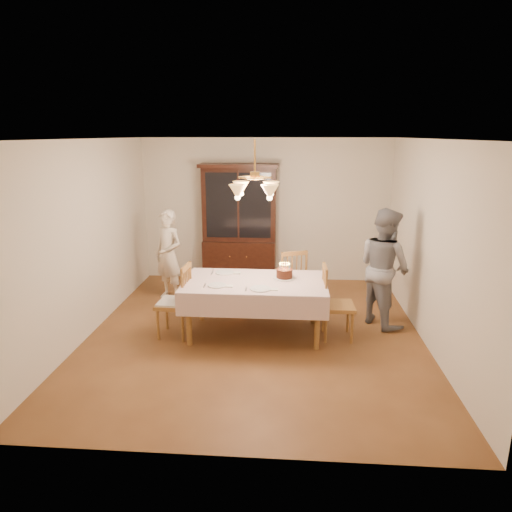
# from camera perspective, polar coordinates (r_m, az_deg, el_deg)

# --- Properties ---
(ground) EXTENTS (5.00, 5.00, 0.00)m
(ground) POSITION_cam_1_polar(r_m,az_deg,el_deg) (6.38, -0.14, -9.62)
(ground) COLOR brown
(ground) RESTS_ON ground
(room_shell) EXTENTS (5.00, 5.00, 5.00)m
(room_shell) POSITION_cam_1_polar(r_m,az_deg,el_deg) (5.90, -0.15, 4.49)
(room_shell) COLOR white
(room_shell) RESTS_ON ground
(dining_table) EXTENTS (1.90, 1.10, 0.76)m
(dining_table) POSITION_cam_1_polar(r_m,az_deg,el_deg) (6.13, -0.14, -3.80)
(dining_table) COLOR brown
(dining_table) RESTS_ON ground
(china_hutch) EXTENTS (1.38, 0.54, 2.16)m
(china_hutch) POSITION_cam_1_polar(r_m,az_deg,el_deg) (8.25, -2.07, 3.69)
(china_hutch) COLOR black
(china_hutch) RESTS_ON ground
(chair_far_side) EXTENTS (0.56, 0.55, 1.00)m
(chair_far_side) POSITION_cam_1_polar(r_m,az_deg,el_deg) (6.99, 4.22, -3.51)
(chair_far_side) COLOR brown
(chair_far_side) RESTS_ON ground
(chair_left_end) EXTENTS (0.45, 0.47, 1.00)m
(chair_left_end) POSITION_cam_1_polar(r_m,az_deg,el_deg) (6.25, -10.17, -5.90)
(chair_left_end) COLOR brown
(chair_left_end) RESTS_ON ground
(chair_right_end) EXTENTS (0.43, 0.45, 1.00)m
(chair_right_end) POSITION_cam_1_polar(r_m,az_deg,el_deg) (6.19, 10.09, -6.23)
(chair_right_end) COLOR brown
(chair_right_end) RESTS_ON ground
(elderly_woman) EXTENTS (0.65, 0.59, 1.49)m
(elderly_woman) POSITION_cam_1_polar(r_m,az_deg,el_deg) (7.57, -10.89, 0.11)
(elderly_woman) COLOR white
(elderly_woman) RESTS_ON ground
(adult_in_grey) EXTENTS (0.97, 1.03, 1.68)m
(adult_in_grey) POSITION_cam_1_polar(r_m,az_deg,el_deg) (6.68, 15.71, -1.35)
(adult_in_grey) COLOR slate
(adult_in_grey) RESTS_ON ground
(birthday_cake) EXTENTS (0.30, 0.30, 0.22)m
(birthday_cake) POSITION_cam_1_polar(r_m,az_deg,el_deg) (6.20, 3.57, -2.26)
(birthday_cake) COLOR white
(birthday_cake) RESTS_ON dining_table
(place_setting_near_left) EXTENTS (0.38, 0.23, 0.02)m
(place_setting_near_left) POSITION_cam_1_polar(r_m,az_deg,el_deg) (5.92, -4.77, -3.69)
(place_setting_near_left) COLOR white
(place_setting_near_left) RESTS_ON dining_table
(place_setting_near_right) EXTENTS (0.41, 0.27, 0.02)m
(place_setting_near_right) POSITION_cam_1_polar(r_m,az_deg,el_deg) (5.78, 0.65, -4.11)
(place_setting_near_right) COLOR white
(place_setting_near_right) RESTS_ON dining_table
(place_setting_far_left) EXTENTS (0.41, 0.26, 0.02)m
(place_setting_far_left) POSITION_cam_1_polar(r_m,az_deg,el_deg) (6.46, -3.83, -2.07)
(place_setting_far_left) COLOR white
(place_setting_far_left) RESTS_ON dining_table
(chandelier) EXTENTS (0.62, 0.62, 0.73)m
(chandelier) POSITION_cam_1_polar(r_m,az_deg,el_deg) (5.84, -0.15, 8.31)
(chandelier) COLOR #BF8C3F
(chandelier) RESTS_ON ground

